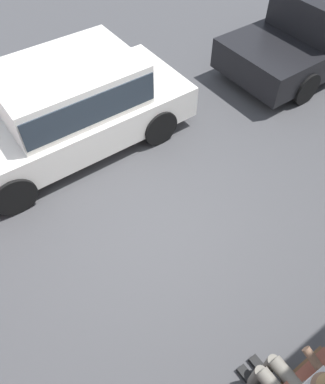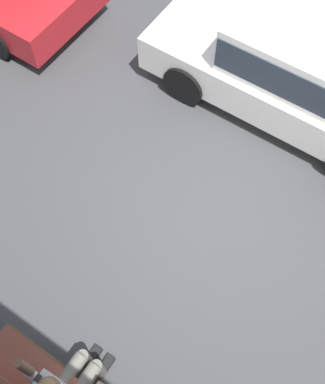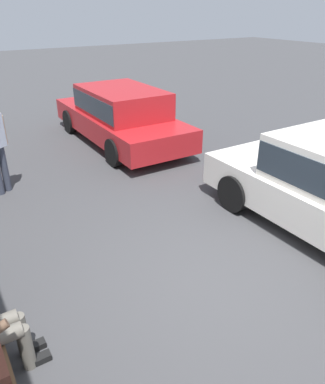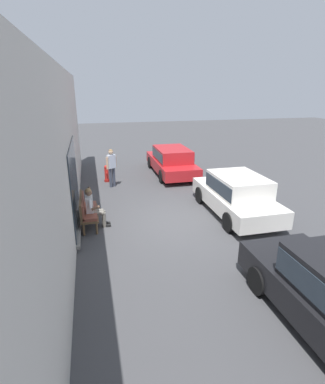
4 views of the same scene
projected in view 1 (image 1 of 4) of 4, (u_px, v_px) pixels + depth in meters
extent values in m
plane|color=#424244|center=(151.00, 227.00, 5.40)|extent=(60.00, 60.00, 0.00)
cylinder|color=brown|center=(314.00, 364.00, 4.03)|extent=(0.07, 0.07, 0.39)
cylinder|color=#6B665B|center=(256.00, 378.00, 3.88)|extent=(0.12, 0.12, 0.50)
cube|color=black|center=(247.00, 377.00, 4.09)|extent=(0.10, 0.24, 0.07)
cylinder|color=#6B665B|center=(290.00, 379.00, 3.65)|extent=(0.15, 0.42, 0.15)
cylinder|color=#6B665B|center=(268.00, 367.00, 3.95)|extent=(0.12, 0.12, 0.50)
cube|color=black|center=(259.00, 366.00, 4.16)|extent=(0.10, 0.24, 0.07)
cylinder|color=brown|center=(314.00, 361.00, 3.50)|extent=(0.08, 0.27, 0.17)
cube|color=black|center=(323.00, 37.00, 7.85)|extent=(4.62, 1.76, 0.59)
cylinder|color=black|center=(305.00, 88.00, 7.05)|extent=(0.62, 0.18, 0.62)
cylinder|color=black|center=(243.00, 50.00, 7.92)|extent=(0.62, 0.18, 0.62)
cube|color=white|center=(66.00, 120.00, 6.13)|extent=(4.12, 1.75, 0.56)
cube|color=white|center=(68.00, 85.00, 5.72)|extent=(2.14, 1.54, 0.66)
cube|color=#28333D|center=(68.00, 85.00, 5.72)|extent=(2.10, 1.57, 0.46)
cylinder|color=black|center=(14.00, 195.00, 5.37)|extent=(0.64, 0.18, 0.64)
cylinder|color=black|center=(159.00, 127.00, 6.32)|extent=(0.64, 0.18, 0.64)
cylinder|color=black|center=(109.00, 81.00, 7.19)|extent=(0.64, 0.18, 0.64)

